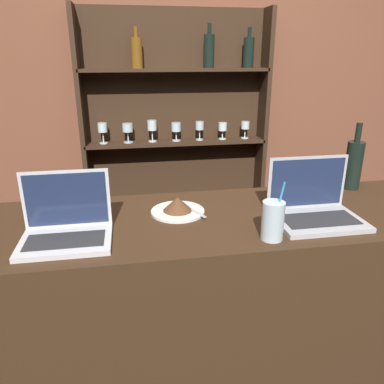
% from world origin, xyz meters
% --- Properties ---
extents(bar_counter, '(2.11, 0.61, 1.03)m').
position_xyz_m(bar_counter, '(0.00, 0.31, 0.52)').
color(bar_counter, '#382314').
rests_on(bar_counter, ground_plane).
extents(back_wall, '(7.00, 0.06, 2.70)m').
position_xyz_m(back_wall, '(0.00, 1.66, 1.35)').
color(back_wall, brown).
rests_on(back_wall, ground_plane).
extents(back_shelf, '(1.29, 0.18, 1.94)m').
position_xyz_m(back_shelf, '(-0.05, 1.58, 1.02)').
color(back_shelf, '#332114').
rests_on(back_shelf, ground_plane).
extents(laptop_near, '(0.31, 0.22, 0.23)m').
position_xyz_m(laptop_near, '(-0.62, 0.21, 1.09)').
color(laptop_near, silver).
rests_on(laptop_near, bar_counter).
extents(laptop_far, '(0.33, 0.24, 0.23)m').
position_xyz_m(laptop_far, '(0.31, 0.22, 1.08)').
color(laptop_far, '#ADADB2').
rests_on(laptop_far, bar_counter).
extents(cake_plate, '(0.22, 0.22, 0.07)m').
position_xyz_m(cake_plate, '(-0.21, 0.37, 1.06)').
color(cake_plate, silver).
rests_on(cake_plate, bar_counter).
extents(water_glass, '(0.08, 0.08, 0.21)m').
position_xyz_m(water_glass, '(0.09, 0.09, 1.10)').
color(water_glass, silver).
rests_on(water_glass, bar_counter).
extents(wine_bottle_dark, '(0.08, 0.08, 0.32)m').
position_xyz_m(wine_bottle_dark, '(0.66, 0.53, 1.16)').
color(wine_bottle_dark, black).
rests_on(wine_bottle_dark, bar_counter).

